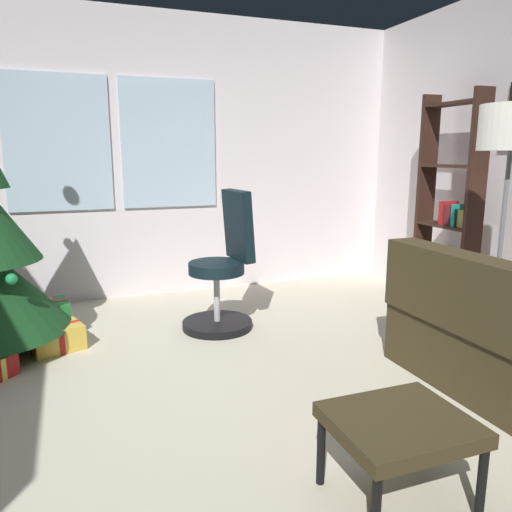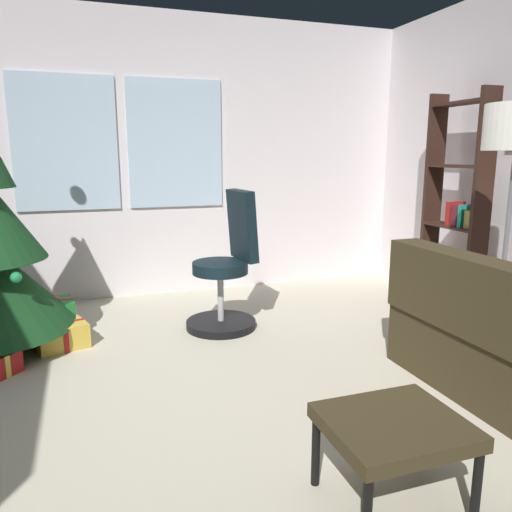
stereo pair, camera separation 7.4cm
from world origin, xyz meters
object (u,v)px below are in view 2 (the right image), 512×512
(footstool, at_px, (394,430))
(gift_box_gold, at_px, (61,335))
(gift_box_green, at_px, (59,317))
(office_chair, at_px, (227,274))
(bookshelf, at_px, (455,220))

(footstool, distance_m, gift_box_gold, 2.56)
(gift_box_green, bearing_deg, footstool, -61.56)
(office_chair, relative_size, bookshelf, 0.58)
(gift_box_gold, relative_size, office_chair, 0.38)
(footstool, xyz_separation_m, bookshelf, (1.91, 1.96, 0.50))
(gift_box_green, xyz_separation_m, gift_box_gold, (0.02, -0.29, -0.05))
(gift_box_green, height_order, gift_box_gold, gift_box_green)
(footstool, height_order, office_chair, office_chair)
(footstool, bearing_deg, gift_box_gold, 121.15)
(gift_box_green, distance_m, bookshelf, 3.36)
(office_chair, bearing_deg, bookshelf, -7.39)
(office_chair, bearing_deg, gift_box_green, 168.31)
(footstool, bearing_deg, bookshelf, 45.76)
(gift_box_gold, bearing_deg, footstool, -58.85)
(gift_box_gold, distance_m, office_chair, 1.31)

